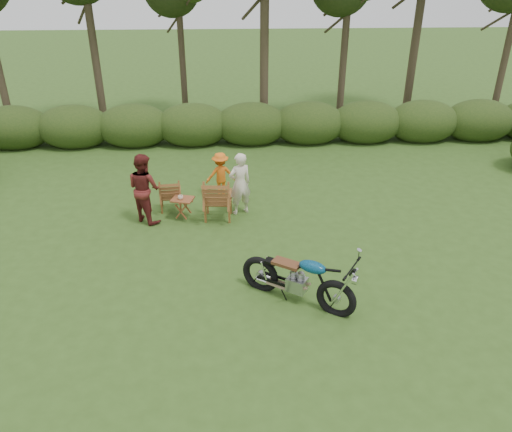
{
  "coord_description": "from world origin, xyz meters",
  "views": [
    {
      "loc": [
        -0.7,
        -7.64,
        5.74
      ],
      "look_at": [
        -0.22,
        1.65,
        0.9
      ],
      "focal_mm": 35.0,
      "sensor_mm": 36.0,
      "label": 1
    }
  ],
  "objects_px": {
    "adult_a": "(240,213)",
    "adult_b": "(148,220)",
    "lawn_chair_left": "(172,209)",
    "side_table": "(183,209)",
    "motorcycle": "(296,300)",
    "cup": "(180,197)",
    "child": "(221,195)",
    "lawn_chair_right": "(219,218)"
  },
  "relations": [
    {
      "from": "side_table",
      "to": "child",
      "type": "xyz_separation_m",
      "value": [
        0.91,
        1.31,
        -0.27
      ]
    },
    {
      "from": "lawn_chair_left",
      "to": "side_table",
      "type": "relative_size",
      "value": 1.6
    },
    {
      "from": "adult_a",
      "to": "adult_b",
      "type": "height_order",
      "value": "adult_b"
    },
    {
      "from": "lawn_chair_left",
      "to": "motorcycle",
      "type": "bearing_deg",
      "value": 118.92
    },
    {
      "from": "lawn_chair_left",
      "to": "adult_b",
      "type": "xyz_separation_m",
      "value": [
        -0.53,
        -0.54,
        0.0
      ]
    },
    {
      "from": "motorcycle",
      "to": "side_table",
      "type": "xyz_separation_m",
      "value": [
        -2.37,
        3.43,
        0.27
      ]
    },
    {
      "from": "child",
      "to": "side_table",
      "type": "bearing_deg",
      "value": 41.2
    },
    {
      "from": "motorcycle",
      "to": "child",
      "type": "relative_size",
      "value": 1.8
    },
    {
      "from": "motorcycle",
      "to": "child",
      "type": "xyz_separation_m",
      "value": [
        -1.46,
        4.74,
        0.0
      ]
    },
    {
      "from": "motorcycle",
      "to": "cup",
      "type": "distance_m",
      "value": 4.21
    },
    {
      "from": "adult_a",
      "to": "adult_b",
      "type": "xyz_separation_m",
      "value": [
        -2.29,
        -0.26,
        0.0
      ]
    },
    {
      "from": "cup",
      "to": "side_table",
      "type": "bearing_deg",
      "value": 34.97
    },
    {
      "from": "lawn_chair_left",
      "to": "adult_a",
      "type": "relative_size",
      "value": 0.54
    },
    {
      "from": "lawn_chair_right",
      "to": "side_table",
      "type": "relative_size",
      "value": 1.98
    },
    {
      "from": "adult_b",
      "to": "motorcycle",
      "type": "bearing_deg",
      "value": 174.45
    },
    {
      "from": "lawn_chair_left",
      "to": "adult_a",
      "type": "xyz_separation_m",
      "value": [
        1.75,
        -0.28,
        0.0
      ]
    },
    {
      "from": "lawn_chair_left",
      "to": "lawn_chair_right",
      "type": "bearing_deg",
      "value": 150.49
    },
    {
      "from": "lawn_chair_left",
      "to": "adult_a",
      "type": "bearing_deg",
      "value": 165.28
    },
    {
      "from": "motorcycle",
      "to": "cup",
      "type": "xyz_separation_m",
      "value": [
        -2.41,
        3.4,
        0.59
      ]
    },
    {
      "from": "lawn_chair_right",
      "to": "adult_b",
      "type": "bearing_deg",
      "value": 4.35
    },
    {
      "from": "motorcycle",
      "to": "lawn_chair_left",
      "type": "height_order",
      "value": "motorcycle"
    },
    {
      "from": "lawn_chair_left",
      "to": "child",
      "type": "bearing_deg",
      "value": -153.55
    },
    {
      "from": "motorcycle",
      "to": "side_table",
      "type": "distance_m",
      "value": 4.18
    },
    {
      "from": "motorcycle",
      "to": "adult_b",
      "type": "xyz_separation_m",
      "value": [
        -3.26,
        3.41,
        0.0
      ]
    },
    {
      "from": "side_table",
      "to": "adult_b",
      "type": "relative_size",
      "value": 0.32
    },
    {
      "from": "motorcycle",
      "to": "lawn_chair_left",
      "type": "xyz_separation_m",
      "value": [
        -2.72,
        3.95,
        0.0
      ]
    },
    {
      "from": "lawn_chair_right",
      "to": "adult_a",
      "type": "xyz_separation_m",
      "value": [
        0.55,
        0.25,
        0.0
      ]
    },
    {
      "from": "motorcycle",
      "to": "child",
      "type": "height_order",
      "value": "motorcycle"
    },
    {
      "from": "motorcycle",
      "to": "lawn_chair_left",
      "type": "distance_m",
      "value": 4.79
    },
    {
      "from": "motorcycle",
      "to": "side_table",
      "type": "height_order",
      "value": "motorcycle"
    },
    {
      "from": "lawn_chair_right",
      "to": "lawn_chair_left",
      "type": "height_order",
      "value": "lawn_chair_right"
    },
    {
      "from": "lawn_chair_left",
      "to": "side_table",
      "type": "bearing_deg",
      "value": 118.68
    },
    {
      "from": "adult_b",
      "to": "cup",
      "type": "bearing_deg",
      "value": -139.63
    },
    {
      "from": "adult_a",
      "to": "adult_b",
      "type": "bearing_deg",
      "value": -17.18
    },
    {
      "from": "lawn_chair_left",
      "to": "child",
      "type": "relative_size",
      "value": 0.71
    },
    {
      "from": "adult_b",
      "to": "adult_a",
      "type": "bearing_deg",
      "value": -132.77
    },
    {
      "from": "adult_b",
      "to": "child",
      "type": "relative_size",
      "value": 1.41
    },
    {
      "from": "adult_b",
      "to": "child",
      "type": "xyz_separation_m",
      "value": [
        1.8,
        1.33,
        0.0
      ]
    },
    {
      "from": "adult_b",
      "to": "child",
      "type": "distance_m",
      "value": 2.24
    },
    {
      "from": "side_table",
      "to": "cup",
      "type": "xyz_separation_m",
      "value": [
        -0.04,
        -0.03,
        0.32
      ]
    },
    {
      "from": "motorcycle",
      "to": "adult_b",
      "type": "relative_size",
      "value": 1.28
    },
    {
      "from": "lawn_chair_right",
      "to": "lawn_chair_left",
      "type": "bearing_deg",
      "value": -19.71
    }
  ]
}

